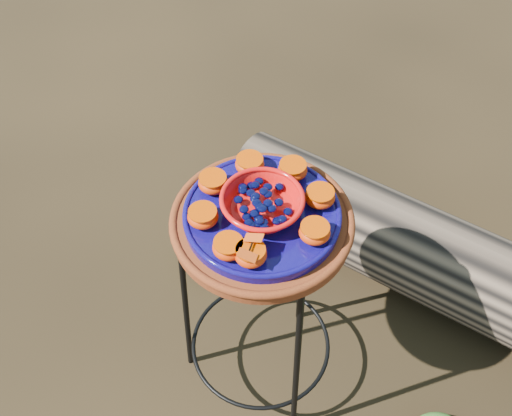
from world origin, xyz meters
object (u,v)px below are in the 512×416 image
Objects in this scene: terracotta_saucer at (262,223)px; red_bowl at (262,205)px; plant_stand at (261,308)px; driftwood_log at (460,270)px; cobalt_plate at (262,215)px.

red_bowl is (0.00, 0.00, 0.06)m from terracotta_saucer.
driftwood_log is at bearing 56.81° from plant_stand.
cobalt_plate is 0.04m from red_bowl.
cobalt_plate is 0.91m from driftwood_log.
red_bowl is at bearing -123.19° from driftwood_log.
cobalt_plate reaches higher than plant_stand.
plant_stand is 0.39m from cobalt_plate.
red_bowl is (0.00, 0.00, 0.43)m from plant_stand.
red_bowl reaches higher than plant_stand.
red_bowl reaches higher than cobalt_plate.
driftwood_log is (0.38, 0.58, -0.63)m from red_bowl.
terracotta_saucer is 0.06m from red_bowl.
terracotta_saucer is at bearing -123.19° from driftwood_log.
driftwood_log is (0.38, 0.58, -0.56)m from terracotta_saucer.
driftwood_log is at bearing 56.81° from terracotta_saucer.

